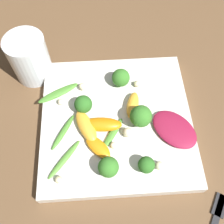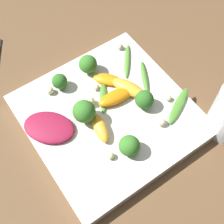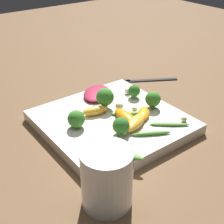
# 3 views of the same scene
# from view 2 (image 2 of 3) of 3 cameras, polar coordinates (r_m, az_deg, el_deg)

# --- Properties ---
(ground_plane) EXTENTS (2.40, 2.40, 0.00)m
(ground_plane) POSITION_cam_2_polar(r_m,az_deg,el_deg) (0.60, -0.56, -1.32)
(ground_plane) COLOR brown
(plate) EXTENTS (0.29, 0.29, 0.02)m
(plate) POSITION_cam_2_polar(r_m,az_deg,el_deg) (0.59, -0.57, -0.75)
(plate) COLOR silver
(plate) RESTS_ON ground_plane
(radicchio_leaf_0) EXTENTS (0.11, 0.11, 0.01)m
(radicchio_leaf_0) POSITION_cam_2_polar(r_m,az_deg,el_deg) (0.57, -11.43, -2.76)
(radicchio_leaf_0) COLOR maroon
(radicchio_leaf_0) RESTS_ON plate
(orange_segment_0) EXTENTS (0.03, 0.08, 0.02)m
(orange_segment_0) POSITION_cam_2_polar(r_m,az_deg,el_deg) (0.58, 0.87, 2.86)
(orange_segment_0) COLOR orange
(orange_segment_0) RESTS_ON plate
(orange_segment_1) EXTENTS (0.06, 0.06, 0.01)m
(orange_segment_1) POSITION_cam_2_polar(r_m,az_deg,el_deg) (0.61, -0.80, 5.96)
(orange_segment_1) COLOR orange
(orange_segment_1) RESTS_ON plate
(orange_segment_2) EXTENTS (0.08, 0.05, 0.02)m
(orange_segment_2) POSITION_cam_2_polar(r_m,az_deg,el_deg) (0.60, 3.09, 4.40)
(orange_segment_2) COLOR #FCAD33
(orange_segment_2) RESTS_ON plate
(orange_segment_3) EXTENTS (0.06, 0.04, 0.02)m
(orange_segment_3) POSITION_cam_2_polar(r_m,az_deg,el_deg) (0.55, -2.12, -2.97)
(orange_segment_3) COLOR #FCAD33
(orange_segment_3) RESTS_ON plate
(broccoli_floret_0) EXTENTS (0.03, 0.03, 0.04)m
(broccoli_floret_0) POSITION_cam_2_polar(r_m,az_deg,el_deg) (0.57, 5.93, 2.25)
(broccoli_floret_0) COLOR #7A9E51
(broccoli_floret_0) RESTS_ON plate
(broccoli_floret_1) EXTENTS (0.04, 0.04, 0.05)m
(broccoli_floret_1) POSITION_cam_2_polar(r_m,az_deg,el_deg) (0.55, -5.13, 0.08)
(broccoli_floret_1) COLOR #84AD5B
(broccoli_floret_1) RESTS_ON plate
(broccoli_floret_2) EXTENTS (0.03, 0.03, 0.03)m
(broccoli_floret_2) POSITION_cam_2_polar(r_m,az_deg,el_deg) (0.60, -9.55, 5.52)
(broccoli_floret_2) COLOR #84AD5B
(broccoli_floret_2) RESTS_ON plate
(broccoli_floret_3) EXTENTS (0.04, 0.04, 0.04)m
(broccoli_floret_3) POSITION_cam_2_polar(r_m,az_deg,el_deg) (0.53, 3.19, -6.20)
(broccoli_floret_3) COLOR #84AD5B
(broccoli_floret_3) RESTS_ON plate
(broccoli_floret_4) EXTENTS (0.04, 0.04, 0.04)m
(broccoli_floret_4) POSITION_cam_2_polar(r_m,az_deg,el_deg) (0.62, -4.41, 8.68)
(broccoli_floret_4) COLOR #7A9E51
(broccoli_floret_4) RESTS_ON plate
(arugula_sprig_0) EXTENTS (0.08, 0.06, 0.01)m
(arugula_sprig_0) POSITION_cam_2_polar(r_m,az_deg,el_deg) (0.64, 2.79, 9.34)
(arugula_sprig_0) COLOR #518E33
(arugula_sprig_0) RESTS_ON plate
(arugula_sprig_1) EXTENTS (0.07, 0.05, 0.01)m
(arugula_sprig_1) POSITION_cam_2_polar(r_m,az_deg,el_deg) (0.59, -1.63, 2.84)
(arugula_sprig_1) COLOR #47842D
(arugula_sprig_1) RESTS_ON plate
(arugula_sprig_2) EXTENTS (0.06, 0.09, 0.01)m
(arugula_sprig_2) POSITION_cam_2_polar(r_m,az_deg,el_deg) (0.59, 12.07, 1.17)
(arugula_sprig_2) COLOR #47842D
(arugula_sprig_2) RESTS_ON plate
(arugula_sprig_3) EXTENTS (0.08, 0.05, 0.01)m
(arugula_sprig_3) POSITION_cam_2_polar(r_m,az_deg,el_deg) (0.62, 5.97, 6.36)
(arugula_sprig_3) COLOR #47842D
(arugula_sprig_3) RESTS_ON plate
(macadamia_nut_0) EXTENTS (0.02, 0.02, 0.02)m
(macadamia_nut_0) POSITION_cam_2_polar(r_m,az_deg,el_deg) (0.57, 9.05, -1.80)
(macadamia_nut_0) COLOR beige
(macadamia_nut_0) RESTS_ON plate
(macadamia_nut_1) EXTENTS (0.02, 0.02, 0.02)m
(macadamia_nut_1) POSITION_cam_2_polar(r_m,az_deg,el_deg) (0.61, -11.33, 3.87)
(macadamia_nut_1) COLOR beige
(macadamia_nut_1) RESTS_ON plate
(macadamia_nut_2) EXTENTS (0.01, 0.01, 0.01)m
(macadamia_nut_2) POSITION_cam_2_polar(r_m,az_deg,el_deg) (0.60, 10.25, 2.56)
(macadamia_nut_2) COLOR beige
(macadamia_nut_2) RESTS_ON plate
(macadamia_nut_3) EXTENTS (0.02, 0.02, 0.02)m
(macadamia_nut_3) POSITION_cam_2_polar(r_m,az_deg,el_deg) (0.58, -4.03, 1.90)
(macadamia_nut_3) COLOR beige
(macadamia_nut_3) RESTS_ON plate
(macadamia_nut_4) EXTENTS (0.01, 0.01, 0.01)m
(macadamia_nut_4) POSITION_cam_2_polar(r_m,az_deg,el_deg) (0.60, -2.97, 4.55)
(macadamia_nut_4) COLOR beige
(macadamia_nut_4) RESTS_ON plate
(macadamia_nut_5) EXTENTS (0.01, 0.01, 0.01)m
(macadamia_nut_5) POSITION_cam_2_polar(r_m,az_deg,el_deg) (0.66, 1.47, 11.86)
(macadamia_nut_5) COLOR beige
(macadamia_nut_5) RESTS_ON plate
(macadamia_nut_6) EXTENTS (0.01, 0.01, 0.01)m
(macadamia_nut_6) POSITION_cam_2_polar(r_m,az_deg,el_deg) (0.53, -0.28, -8.00)
(macadamia_nut_6) COLOR beige
(macadamia_nut_6) RESTS_ON plate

